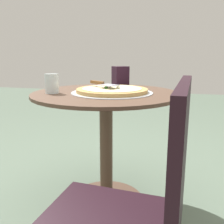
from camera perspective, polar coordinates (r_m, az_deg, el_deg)
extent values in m
plane|color=#596A59|center=(1.73, -1.26, -19.63)|extent=(10.00, 10.00, 0.00)
cylinder|color=brown|center=(1.48, -1.40, 4.16)|extent=(0.86, 0.86, 0.02)
cylinder|color=brown|center=(1.57, -1.33, -8.53)|extent=(0.08, 0.08, 0.68)
cylinder|color=brown|center=(1.73, -1.26, -19.38)|extent=(0.48, 0.48, 0.02)
cylinder|color=silver|center=(1.45, 0.00, 4.47)|extent=(0.47, 0.47, 0.00)
cylinder|color=tan|center=(1.45, 0.00, 4.94)|extent=(0.41, 0.41, 0.02)
cylinder|color=beige|center=(1.45, 0.00, 5.39)|extent=(0.34, 0.34, 0.00)
sphere|color=#F7ECCA|center=(1.49, -0.44, 5.86)|extent=(0.02, 0.02, 0.02)
sphere|color=silver|center=(1.44, -1.03, 5.63)|extent=(0.02, 0.02, 0.02)
sphere|color=#E9EECE|center=(1.54, -1.10, 6.00)|extent=(0.01, 0.01, 0.01)
sphere|color=#2C6221|center=(1.43, -1.37, 5.56)|extent=(0.02, 0.02, 0.02)
sphere|color=#E7E8C2|center=(1.43, 1.40, 5.55)|extent=(0.02, 0.02, 0.02)
cube|color=silver|center=(1.44, -0.71, 6.14)|extent=(0.12, 0.13, 0.00)
cube|color=brown|center=(1.52, -3.40, 6.73)|extent=(0.08, 0.10, 0.02)
cylinder|color=silver|center=(1.47, -13.51, 6.30)|extent=(0.08, 0.08, 0.11)
cube|color=black|center=(1.78, 1.92, 8.14)|extent=(0.13, 0.13, 0.14)
cube|color=black|center=(0.63, 15.00, -12.16)|extent=(0.40, 0.05, 0.41)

